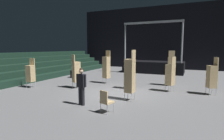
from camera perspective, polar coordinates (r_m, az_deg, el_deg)
The scene contains 15 objects.
ground_plane at distance 10.69m, azimuth 1.44°, elevation -7.82°, with size 22.00×30.00×0.10m, color slate.
arena_end_wall at distance 24.92m, azimuth 14.94°, elevation 9.65°, with size 22.00×0.30×8.00m, color black.
bleacher_bank_left at distance 16.87m, azimuth -27.06°, elevation 0.86°, with size 3.75×24.00×2.25m.
stage_riser at distance 20.58m, azimuth 12.71°, elevation 1.13°, with size 6.26×2.93×5.31m.
man_with_tie at distance 8.64m, azimuth -9.48°, elevation -4.39°, with size 0.57×0.28×1.74m.
chair_stack_front_left at distance 13.51m, azimuth -23.87°, elevation -0.87°, with size 0.46×0.46×1.96m.
chair_stack_front_right at distance 11.99m, azimuth 5.81°, elevation -0.81°, with size 0.49×0.49×2.14m.
chair_stack_mid_left at distance 13.86m, azimuth -1.75°, elevation 0.94°, with size 0.54×0.54×2.48m.
chair_stack_mid_right at distance 9.32m, azimuth 5.53°, elevation -1.67°, with size 0.49×0.49×2.56m.
chair_stack_mid_centre at distance 13.60m, azimuth 17.75°, elevation 0.51°, with size 0.51×0.51×2.48m.
chair_stack_rear_left at distance 12.38m, azimuth -11.03°, elevation -0.47°, with size 0.60×0.60×2.22m.
chair_stack_rear_right at distance 11.86m, azimuth 28.48°, elevation -1.68°, with size 0.58×0.58×2.14m.
chair_stack_rear_centre at distance 11.75m, azimuth 17.55°, elevation -1.25°, with size 0.58×0.58×2.14m.
equipment_road_case at distance 16.97m, azimuth -10.99°, elevation -1.21°, with size 0.90×0.60×0.65m, color black.
loose_chair_near_man at distance 7.61m, azimuth -1.88°, elevation -9.32°, with size 0.56×0.56×0.95m.
Camera 1 is at (3.94, -9.57, 2.64)m, focal length 29.60 mm.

